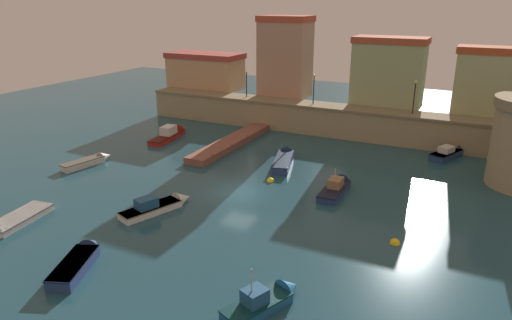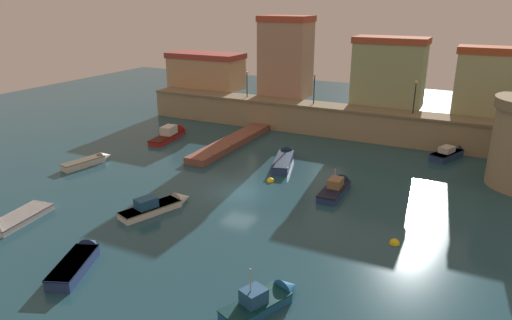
{
  "view_description": "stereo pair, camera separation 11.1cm",
  "coord_description": "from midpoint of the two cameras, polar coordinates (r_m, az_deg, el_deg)",
  "views": [
    {
      "loc": [
        16.46,
        -30.03,
        14.55
      ],
      "look_at": [
        0.0,
        3.13,
        1.72
      ],
      "focal_mm": 32.73,
      "sensor_mm": 36.0,
      "label": 1
    },
    {
      "loc": [
        16.56,
        -29.98,
        14.55
      ],
      "look_at": [
        0.0,
        3.13,
        1.72
      ],
      "focal_mm": 32.73,
      "sensor_mm": 36.0,
      "label": 2
    }
  ],
  "objects": [
    {
      "name": "mooring_buoy_0",
      "position": [
        30.99,
        16.66,
        -9.77
      ],
      "size": [
        0.66,
        0.66,
        0.66
      ],
      "primitive_type": "sphere",
      "color": "yellow",
      "rests_on": "ground"
    },
    {
      "name": "moored_boat_4",
      "position": [
        37.88,
        10.01,
        -3.16
      ],
      "size": [
        1.5,
        5.48,
        2.57
      ],
      "rotation": [
        0.0,
        0.0,
        1.57
      ],
      "color": "navy",
      "rests_on": "ground"
    },
    {
      "name": "quay_lamp_2",
      "position": [
        50.63,
        18.95,
        7.9
      ],
      "size": [
        0.32,
        0.32,
        3.43
      ],
      "color": "black",
      "rests_on": "quay_wall"
    },
    {
      "name": "moored_boat_3",
      "position": [
        52.74,
        -10.15,
        3.25
      ],
      "size": [
        2.31,
        7.05,
        1.87
      ],
      "rotation": [
        0.0,
        0.0,
        1.69
      ],
      "color": "red",
      "rests_on": "ground"
    },
    {
      "name": "ground_plane",
      "position": [
        37.21,
        -2.08,
        -3.92
      ],
      "size": [
        107.3,
        107.3,
        0.0
      ],
      "primitive_type": "plane",
      "color": "#1E4756"
    },
    {
      "name": "moored_boat_1",
      "position": [
        45.86,
        -19.58,
        -0.1
      ],
      "size": [
        2.01,
        5.16,
        1.06
      ],
      "rotation": [
        0.0,
        0.0,
        1.39
      ],
      "color": "silver",
      "rests_on": "ground"
    },
    {
      "name": "moored_boat_6",
      "position": [
        49.0,
        22.71,
        0.82
      ],
      "size": [
        3.24,
        5.08,
        1.57
      ],
      "rotation": [
        0.0,
        0.0,
        1.17
      ],
      "color": "navy",
      "rests_on": "ground"
    },
    {
      "name": "pier_dock",
      "position": [
        48.93,
        -2.92,
        2.19
      ],
      "size": [
        2.17,
        14.38,
        0.7
      ],
      "color": "brown",
      "rests_on": "ground"
    },
    {
      "name": "moored_boat_0",
      "position": [
        29.25,
        -20.67,
        -11.26
      ],
      "size": [
        3.19,
        5.19,
        1.35
      ],
      "rotation": [
        0.0,
        0.0,
        1.96
      ],
      "color": "navy",
      "rests_on": "ground"
    },
    {
      "name": "moored_boat_8",
      "position": [
        43.72,
        3.56,
        0.18
      ],
      "size": [
        3.12,
        6.61,
        1.37
      ],
      "rotation": [
        0.0,
        0.0,
        1.85
      ],
      "color": "navy",
      "rests_on": "ground"
    },
    {
      "name": "moored_boat_7",
      "position": [
        35.46,
        -28.35,
        -7.14
      ],
      "size": [
        2.65,
        6.14,
        1.76
      ],
      "rotation": [
        0.0,
        0.0,
        -1.43
      ],
      "color": "white",
      "rests_on": "ground"
    },
    {
      "name": "moored_boat_2",
      "position": [
        24.29,
        1.41,
        -16.57
      ],
      "size": [
        3.05,
        4.82,
        2.93
      ],
      "rotation": [
        0.0,
        0.0,
        1.18
      ],
      "color": "#195689",
      "rests_on": "ground"
    },
    {
      "name": "quay_wall",
      "position": [
        53.66,
        7.88,
        5.04
      ],
      "size": [
        43.67,
        3.32,
        3.32
      ],
      "color": "#9E8966",
      "rests_on": "ground"
    },
    {
      "name": "mooring_buoy_1",
      "position": [
        39.32,
        1.88,
        -2.62
      ],
      "size": [
        0.64,
        0.64,
        0.64
      ],
      "primitive_type": "sphere",
      "color": "yellow",
      "rests_on": "ground"
    },
    {
      "name": "quay_lamp_1",
      "position": [
        53.13,
        7.2,
        9.19
      ],
      "size": [
        0.32,
        0.32,
        3.31
      ],
      "color": "black",
      "rests_on": "quay_wall"
    },
    {
      "name": "moored_boat_5",
      "position": [
        34.76,
        -11.52,
        -5.38
      ],
      "size": [
        3.22,
        5.86,
        1.64
      ],
      "rotation": [
        0.0,
        0.0,
        1.23
      ],
      "color": "white",
      "rests_on": "ground"
    },
    {
      "name": "quay_lamp_0",
      "position": [
        56.5,
        -1.06,
        9.81
      ],
      "size": [
        0.32,
        0.32,
        3.12
      ],
      "color": "black",
      "rests_on": "quay_wall"
    },
    {
      "name": "old_town_backdrop",
      "position": [
        56.01,
        9.16,
        10.87
      ],
      "size": [
        44.96,
        4.79,
        9.6
      ],
      "color": "tan",
      "rests_on": "ground"
    }
  ]
}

